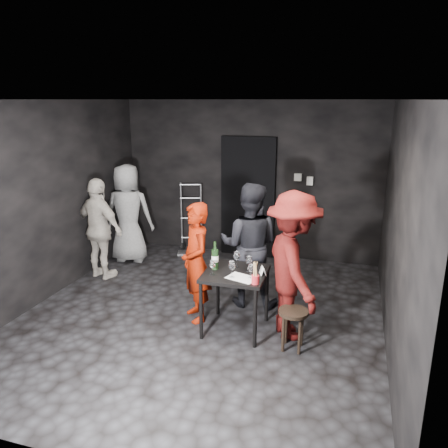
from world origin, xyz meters
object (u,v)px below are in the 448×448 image
(tasting_table, at_px, (235,280))
(server_red, at_px, (196,262))
(bystander_grey, at_px, (128,208))
(man_maroon, at_px, (294,255))
(bystander_cream, at_px, (100,227))
(breadstick_cup, at_px, (255,273))
(woman_black, at_px, (250,238))
(hand_truck, at_px, (191,240))
(wine_bottle, at_px, (215,259))
(stool, at_px, (293,319))

(tasting_table, height_order, server_red, server_red)
(tasting_table, height_order, bystander_grey, bystander_grey)
(man_maroon, bearing_deg, tasting_table, 69.05)
(bystander_cream, distance_m, breadstick_cup, 2.99)
(woman_black, distance_m, bystander_cream, 2.42)
(hand_truck, bearing_deg, woman_black, -66.74)
(tasting_table, xyz_separation_m, bystander_cream, (-2.43, 0.96, 0.17))
(wine_bottle, height_order, breadstick_cup, wine_bottle)
(breadstick_cup, bearing_deg, stool, 5.00)
(stool, height_order, wine_bottle, wine_bottle)
(woman_black, distance_m, wine_bottle, 0.77)
(stool, relative_size, man_maroon, 0.23)
(tasting_table, xyz_separation_m, breadstick_cup, (0.30, -0.26, 0.22))
(wine_bottle, distance_m, breadstick_cup, 0.62)
(woman_black, xyz_separation_m, bystander_cream, (-2.41, 0.21, -0.11))
(tasting_table, distance_m, breadstick_cup, 0.45)
(hand_truck, xyz_separation_m, woman_black, (1.51, -1.71, 0.71))
(tasting_table, distance_m, man_maroon, 0.76)
(stool, bearing_deg, bystander_cream, 159.41)
(breadstick_cup, bearing_deg, bystander_grey, 142.88)
(man_maroon, bearing_deg, bystander_cream, 46.69)
(bystander_cream, bearing_deg, tasting_table, 175.40)
(hand_truck, relative_size, man_maroon, 0.63)
(stool, height_order, bystander_cream, bystander_cream)
(tasting_table, relative_size, bystander_grey, 0.40)
(bystander_cream, height_order, wine_bottle, bystander_cream)
(man_maroon, distance_m, breadstick_cup, 0.51)
(bystander_cream, relative_size, wine_bottle, 4.85)
(tasting_table, xyz_separation_m, stool, (0.73, -0.22, -0.28))
(woman_black, relative_size, breadstick_cup, 6.97)
(man_maroon, relative_size, wine_bottle, 5.92)
(bystander_cream, bearing_deg, stool, 176.47)
(bystander_grey, height_order, wine_bottle, bystander_grey)
(tasting_table, bearing_deg, breadstick_cup, -41.00)
(man_maroon, height_order, bystander_grey, man_maroon)
(bystander_cream, height_order, breadstick_cup, bystander_cream)
(server_red, height_order, breadstick_cup, server_red)
(bystander_grey, distance_m, breadstick_cup, 3.36)
(stool, bearing_deg, wine_bottle, 166.11)
(tasting_table, relative_size, server_red, 0.49)
(breadstick_cup, bearing_deg, woman_black, 107.28)
(hand_truck, relative_size, stool, 2.70)
(server_red, relative_size, breadstick_cup, 5.69)
(server_red, bearing_deg, breadstick_cup, 26.24)
(hand_truck, height_order, stool, hand_truck)
(hand_truck, height_order, wine_bottle, hand_truck)
(woman_black, height_order, bystander_cream, woman_black)
(man_maroon, xyz_separation_m, breadstick_cup, (-0.36, -0.33, -0.14))
(woman_black, distance_m, breadstick_cup, 1.06)
(stool, distance_m, bystander_grey, 3.73)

